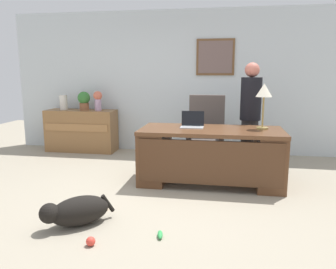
% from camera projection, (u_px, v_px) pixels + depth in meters
% --- Properties ---
extents(ground_plane, '(12.00, 12.00, 0.00)m').
position_uv_depth(ground_plane, '(163.00, 198.00, 4.15)').
color(ground_plane, '#9E937F').
extents(back_wall, '(7.00, 0.16, 2.70)m').
position_uv_depth(back_wall, '(188.00, 82.00, 6.42)').
color(back_wall, silver).
rests_on(back_wall, ground_plane).
extents(desk, '(1.95, 0.87, 0.77)m').
position_uv_depth(desk, '(211.00, 154.00, 4.62)').
color(desk, brown).
rests_on(desk, ground_plane).
extents(credenza, '(1.36, 0.50, 0.82)m').
position_uv_depth(credenza, '(82.00, 131.00, 6.60)').
color(credenza, olive).
rests_on(credenza, ground_plane).
extents(armchair, '(0.60, 0.59, 1.16)m').
position_uv_depth(armchair, '(206.00, 135.00, 5.60)').
color(armchair, '#564C47').
rests_on(armchair, ground_plane).
extents(person_standing, '(0.32, 0.32, 1.69)m').
position_uv_depth(person_standing, '(250.00, 116.00, 5.19)').
color(person_standing, '#262323').
rests_on(person_standing, ground_plane).
extents(dog_lying, '(0.65, 0.62, 0.30)m').
position_uv_depth(dog_lying, '(76.00, 211.00, 3.37)').
color(dog_lying, black).
rests_on(dog_lying, ground_plane).
extents(laptop, '(0.32, 0.22, 0.22)m').
position_uv_depth(laptop, '(192.00, 123.00, 4.71)').
color(laptop, '#B2B5BA').
rests_on(laptop, desk).
extents(desk_lamp, '(0.22, 0.22, 0.62)m').
position_uv_depth(desk_lamp, '(264.00, 93.00, 4.49)').
color(desk_lamp, '#9E8447').
rests_on(desk_lamp, desk).
extents(vase_with_flowers, '(0.17, 0.17, 0.37)m').
position_uv_depth(vase_with_flowers, '(98.00, 100.00, 6.42)').
color(vase_with_flowers, '#BD9ABC').
rests_on(vase_with_flowers, credenza).
extents(vase_empty, '(0.15, 0.15, 0.29)m').
position_uv_depth(vase_empty, '(64.00, 102.00, 6.55)').
color(vase_empty, silver).
rests_on(vase_empty, credenza).
extents(potted_plant, '(0.24, 0.24, 0.36)m').
position_uv_depth(potted_plant, '(84.00, 100.00, 6.47)').
color(potted_plant, brown).
rests_on(potted_plant, credenza).
extents(dog_toy_ball, '(0.08, 0.08, 0.08)m').
position_uv_depth(dog_toy_ball, '(91.00, 241.00, 2.99)').
color(dog_toy_ball, '#E53F33').
rests_on(dog_toy_ball, ground_plane).
extents(dog_toy_bone, '(0.08, 0.16, 0.05)m').
position_uv_depth(dog_toy_bone, '(160.00, 235.00, 3.15)').
color(dog_toy_bone, green).
rests_on(dog_toy_bone, ground_plane).
extents(dog_toy_plush, '(0.16, 0.11, 0.05)m').
position_uv_depth(dog_toy_plush, '(103.00, 207.00, 3.80)').
color(dog_toy_plush, orange).
rests_on(dog_toy_plush, ground_plane).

